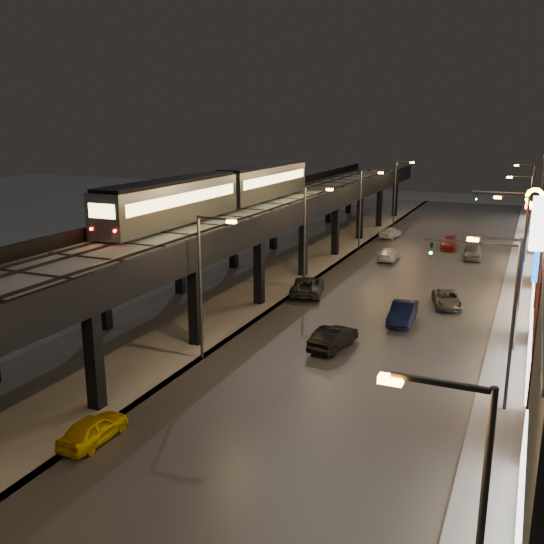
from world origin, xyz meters
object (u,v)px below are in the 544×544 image
(car_onc_white, at_px, (449,244))
(car_mid_dark, at_px, (389,255))
(car_mid_silver, at_px, (307,286))
(car_far_white, at_px, (390,233))
(car_near_white, at_px, (333,338))
(subway_train, at_px, (225,190))
(car_taxi, at_px, (93,430))
(car_onc_dark, at_px, (447,300))
(car_onc_red, at_px, (473,252))
(car_onc_silver, at_px, (403,313))

(car_onc_white, bearing_deg, car_mid_dark, -125.19)
(car_mid_silver, distance_m, car_far_white, 27.97)
(car_far_white, bearing_deg, car_near_white, 108.38)
(subway_train, distance_m, car_taxi, 31.03)
(car_mid_silver, distance_m, car_mid_dark, 15.89)
(car_far_white, relative_size, car_onc_dark, 0.94)
(car_far_white, bearing_deg, car_onc_dark, 122.48)
(car_onc_white, relative_size, car_onc_red, 0.95)
(car_mid_dark, bearing_deg, car_onc_red, -153.40)
(car_onc_silver, relative_size, car_onc_dark, 1.04)
(car_mid_silver, xyz_separation_m, car_onc_dark, (11.35, 1.15, -0.14))
(car_taxi, bearing_deg, car_far_white, -91.83)
(car_mid_dark, distance_m, car_far_white, 12.70)
(subway_train, distance_m, car_mid_silver, 11.88)
(car_onc_silver, distance_m, car_onc_red, 24.04)
(car_onc_silver, xyz_separation_m, car_onc_white, (-0.53, 28.41, -0.13))
(car_mid_dark, bearing_deg, car_taxi, 83.57)
(car_taxi, xyz_separation_m, car_onc_red, (12.06, 46.49, 0.13))
(car_mid_dark, bearing_deg, car_onc_dark, 117.96)
(car_mid_dark, relative_size, car_onc_dark, 1.02)
(subway_train, distance_m, car_far_white, 28.58)
(car_far_white, height_order, car_onc_white, car_far_white)
(car_onc_white, xyz_separation_m, car_onc_red, (3.05, -4.51, 0.14))
(car_onc_red, bearing_deg, car_taxi, -108.61)
(car_near_white, distance_m, car_mid_dark, 26.76)
(car_near_white, height_order, car_onc_dark, car_near_white)
(car_onc_white, bearing_deg, car_far_white, 148.80)
(subway_train, distance_m, car_onc_dark, 21.70)
(car_onc_white, distance_m, car_onc_red, 5.44)
(car_taxi, height_order, car_far_white, car_far_white)
(car_mid_dark, bearing_deg, subway_train, 46.35)
(car_far_white, distance_m, car_onc_red, 13.47)
(car_mid_silver, bearing_deg, car_onc_red, -133.93)
(car_taxi, relative_size, car_onc_dark, 0.85)
(car_onc_dark, bearing_deg, car_onc_white, 83.14)
(car_mid_silver, height_order, car_onc_red, car_onc_red)
(subway_train, bearing_deg, car_onc_white, 51.92)
(car_onc_silver, bearing_deg, subway_train, 158.57)
(car_onc_white, bearing_deg, car_onc_dark, -88.04)
(subway_train, relative_size, car_far_white, 8.29)
(car_far_white, bearing_deg, car_mid_silver, 99.36)
(car_far_white, distance_m, car_onc_dark, 28.82)
(car_onc_silver, bearing_deg, car_onc_dark, 63.56)
(car_mid_silver, distance_m, car_onc_white, 25.67)
(subway_train, xyz_separation_m, car_onc_white, (17.31, 22.09, -7.68))
(subway_train, bearing_deg, car_onc_dark, -2.86)
(car_far_white, bearing_deg, car_onc_silver, 115.20)
(car_taxi, xyz_separation_m, car_far_white, (1.38, 54.70, 0.06))
(subway_train, relative_size, car_onc_red, 7.63)
(subway_train, distance_m, car_onc_silver, 20.38)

